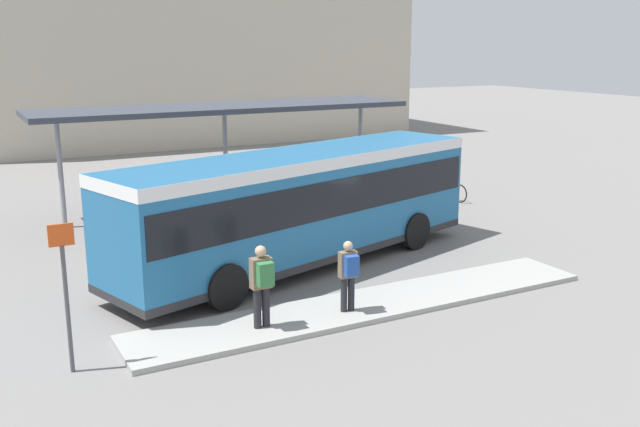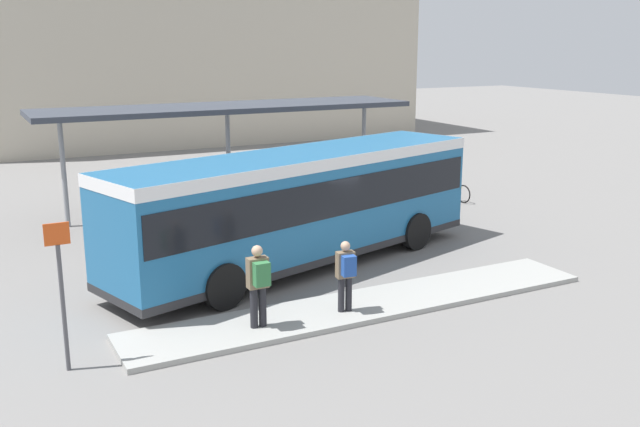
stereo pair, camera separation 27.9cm
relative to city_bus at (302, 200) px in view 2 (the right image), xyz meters
name	(u,v)px [view 2 (the right image)]	position (x,y,z in m)	size (l,w,h in m)	color
ground_plane	(302,265)	(-0.01, 0.00, -1.80)	(120.00, 120.00, 0.00)	slate
curb_island	(368,305)	(-0.05, -3.51, -1.74)	(11.28, 1.80, 0.12)	#9E9E99
city_bus	(302,200)	(0.00, 0.00, 0.00)	(11.32, 5.47, 3.08)	#1E6093
pedestrian_waiting	(346,272)	(-0.77, -3.75, -0.77)	(0.41, 0.44, 1.59)	#232328
pedestrian_companion	(259,281)	(-2.80, -3.70, -0.67)	(0.43, 0.44, 1.76)	#232328
bicycle_yellow	(455,192)	(8.68, 4.56, -1.45)	(0.48, 1.62, 0.70)	black
bicycle_black	(443,189)	(8.65, 5.26, -1.46)	(0.48, 1.57, 0.68)	black
bicycle_white	(436,185)	(8.86, 5.95, -1.45)	(0.48, 1.59, 0.69)	black
station_shelter	(227,109)	(0.65, 7.28, 1.77)	(13.20, 3.24, 3.73)	#383D47
platform_sign	(62,290)	(-6.59, -3.68, -0.24)	(0.44, 0.08, 2.80)	#4C4C51
station_building	(185,43)	(5.87, 28.96, 3.97)	(26.28, 13.94, 11.54)	#BCB29E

